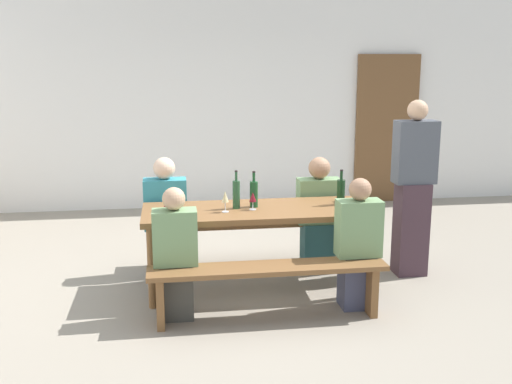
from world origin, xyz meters
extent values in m
plane|color=gray|center=(0.00, 0.00, 0.00)|extent=(24.00, 24.00, 0.00)
cube|color=white|center=(0.00, 3.28, 1.60)|extent=(14.00, 0.20, 3.20)
cube|color=brown|center=(2.34, 3.14, 1.05)|extent=(0.90, 0.06, 2.10)
cube|color=brown|center=(0.00, 0.00, 0.72)|extent=(2.00, 0.74, 0.05)
cylinder|color=brown|center=(-0.92, -0.31, 0.35)|extent=(0.07, 0.07, 0.70)
cylinder|color=brown|center=(0.92, -0.31, 0.35)|extent=(0.07, 0.07, 0.70)
cylinder|color=brown|center=(-0.92, 0.31, 0.35)|extent=(0.07, 0.07, 0.70)
cylinder|color=brown|center=(0.92, 0.31, 0.35)|extent=(0.07, 0.07, 0.70)
cube|color=brown|center=(0.00, -0.67, 0.43)|extent=(1.90, 0.30, 0.04)
cube|color=brown|center=(-0.85, -0.67, 0.21)|extent=(0.06, 0.24, 0.41)
cube|color=brown|center=(0.85, -0.67, 0.21)|extent=(0.06, 0.24, 0.41)
cube|color=brown|center=(0.00, 0.67, 0.43)|extent=(1.90, 0.30, 0.04)
cube|color=brown|center=(-0.85, 0.67, 0.21)|extent=(0.06, 0.24, 0.41)
cube|color=brown|center=(0.85, 0.67, 0.21)|extent=(0.06, 0.24, 0.41)
cylinder|color=#143319|center=(0.78, 0.04, 0.86)|extent=(0.07, 0.07, 0.23)
cylinder|color=#143319|center=(0.78, 0.04, 1.02)|extent=(0.03, 0.03, 0.08)
cylinder|color=black|center=(0.78, 0.04, 1.07)|extent=(0.03, 0.03, 0.01)
cylinder|color=#234C2D|center=(-0.17, 0.03, 0.87)|extent=(0.07, 0.07, 0.25)
cylinder|color=#234C2D|center=(-0.17, 0.03, 1.04)|extent=(0.02, 0.02, 0.08)
cylinder|color=black|center=(-0.17, 0.03, 1.09)|extent=(0.03, 0.03, 0.01)
cylinder|color=#194723|center=(-0.01, 0.06, 0.87)|extent=(0.07, 0.07, 0.23)
cylinder|color=#194723|center=(-0.01, 0.06, 1.02)|extent=(0.03, 0.03, 0.08)
cylinder|color=black|center=(-0.01, 0.06, 1.07)|extent=(0.03, 0.03, 0.01)
cylinder|color=silver|center=(-0.78, -0.22, 0.75)|extent=(0.06, 0.06, 0.01)
cylinder|color=silver|center=(-0.78, -0.22, 0.79)|extent=(0.01, 0.01, 0.06)
cone|color=maroon|center=(-0.78, -0.22, 0.87)|extent=(0.07, 0.07, 0.09)
cylinder|color=silver|center=(-0.28, -0.09, 0.75)|extent=(0.06, 0.06, 0.01)
cylinder|color=silver|center=(-0.28, -0.09, 0.80)|extent=(0.01, 0.01, 0.08)
cone|color=beige|center=(-0.28, -0.09, 0.89)|extent=(0.06, 0.06, 0.10)
cylinder|color=silver|center=(-0.03, -0.04, 0.75)|extent=(0.06, 0.06, 0.01)
cylinder|color=silver|center=(-0.03, -0.04, 0.79)|extent=(0.01, 0.01, 0.07)
cone|color=maroon|center=(-0.03, -0.04, 0.87)|extent=(0.06, 0.06, 0.08)
cube|color=#43423B|center=(-0.72, -0.52, 0.23)|extent=(0.26, 0.24, 0.45)
cube|color=#729966|center=(-0.72, -0.52, 0.67)|extent=(0.35, 0.20, 0.44)
sphere|color=tan|center=(-0.72, -0.52, 0.98)|extent=(0.18, 0.18, 0.18)
cube|color=#424660|center=(0.78, -0.52, 0.23)|extent=(0.27, 0.24, 0.45)
cube|color=#729966|center=(0.78, -0.52, 0.69)|extent=(0.36, 0.20, 0.47)
sphere|color=#A87A5B|center=(0.78, -0.52, 1.01)|extent=(0.18, 0.18, 0.18)
cube|color=#435267|center=(-0.80, 0.52, 0.23)|extent=(0.30, 0.24, 0.45)
cube|color=teal|center=(-0.80, 0.52, 0.69)|extent=(0.40, 0.20, 0.49)
sphere|color=beige|center=(-0.80, 0.52, 1.04)|extent=(0.21, 0.21, 0.21)
cube|color=#27575D|center=(0.70, 0.52, 0.23)|extent=(0.31, 0.24, 0.45)
cube|color=#729966|center=(0.70, 0.52, 0.67)|extent=(0.42, 0.20, 0.45)
sphere|color=#A87A5B|center=(0.70, 0.52, 1.00)|extent=(0.21, 0.21, 0.21)
cube|color=#432E37|center=(1.53, 0.18, 0.45)|extent=(0.29, 0.24, 0.90)
cube|color=#4C515B|center=(1.53, 0.18, 1.19)|extent=(0.38, 0.20, 0.59)
sphere|color=tan|center=(1.53, 0.18, 1.58)|extent=(0.19, 0.19, 0.19)
camera|label=1|loc=(-0.74, -5.15, 2.06)|focal=42.54mm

